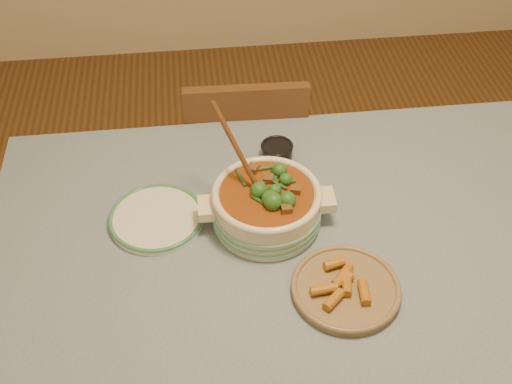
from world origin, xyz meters
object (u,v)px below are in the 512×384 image
Objects in this scene: white_plate at (156,218)px; fried_plate at (346,287)px; stew_casserole at (266,204)px; dining_table at (298,262)px; condiment_bowl at (277,151)px; chair_far at (245,157)px.

fried_plate reaches higher than white_plate.
stew_casserole reaches higher than fried_plate.
dining_table is 5.63× the size of white_plate.
dining_table is at bearing -17.10° from white_plate.
condiment_bowl is 0.53m from fried_plate.
stew_casserole reaches higher than chair_far.
white_plate is (-0.38, 0.12, 0.10)m from dining_table.
dining_table is 5.66× the size of fried_plate.
stew_casserole is at bearing 91.90° from chair_far.
chair_far is (-0.07, 0.32, -0.29)m from condiment_bowl.
fried_plate reaches higher than dining_table.
stew_casserole is 0.28m from condiment_bowl.
dining_table is at bearing 98.72° from chair_far.
white_plate is at bearing 147.08° from fried_plate.
condiment_bowl is (0.36, 0.22, 0.02)m from white_plate.
fried_plate is (0.46, -0.30, 0.01)m from white_plate.
chair_far reaches higher than dining_table.
stew_casserole is at bearing 136.67° from dining_table.
stew_casserole is 1.24× the size of fried_plate.
fried_plate is (0.09, -0.18, 0.11)m from dining_table.
condiment_bowl is (-0.01, 0.34, 0.12)m from dining_table.
white_plate reaches higher than dining_table.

